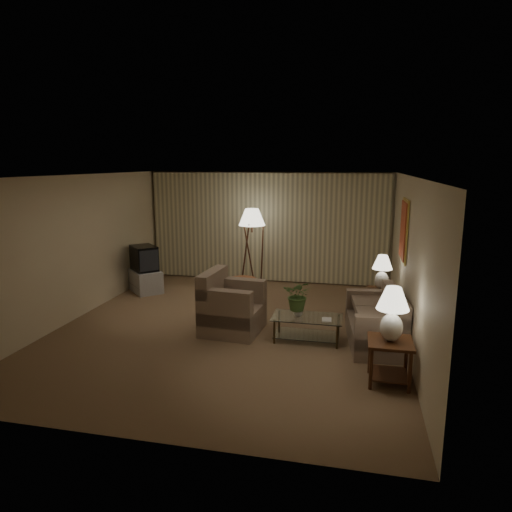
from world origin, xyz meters
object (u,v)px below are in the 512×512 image
Objects in this scene: table_lamp_far at (382,269)px; tv_cabinet at (145,281)px; table_lamp_near at (392,309)px; coffee_table at (307,325)px; armchair at (233,308)px; crt_tv at (144,258)px; side_table_near at (390,354)px; vase at (298,312)px; ottoman at (243,287)px; side_table_far at (380,299)px; sofa at (374,323)px; floor_lamp at (252,247)px.

table_lamp_far reaches higher than tv_cabinet.
table_lamp_near reaches higher than coffee_table.
crt_tv is (-2.64, 2.04, 0.36)m from armchair.
side_table_near reaches higher than vase.
crt_tv reaches higher than ottoman.
table_lamp_near is at bearing -45.32° from coffee_table.
armchair is at bearing 173.66° from coffee_table.
side_table_far is at bearing -60.31° from armchair.
tv_cabinet is at bearing 146.57° from side_table_near.
side_table_near is 0.93× the size of table_lamp_far.
side_table_near is at bearing -114.19° from armchair.
vase is (-1.24, -0.10, 0.14)m from sofa.
table_lamp_far is at bearing 166.96° from sofa.
sofa is at bearing -96.84° from table_lamp_far.
table_lamp_far is at bearing 47.52° from coffee_table.
tv_cabinet is (-5.20, 3.43, -0.17)m from side_table_near.
armchair is 1.57× the size of table_lamp_near.
coffee_table reaches higher than ottoman.
floor_lamp is (-2.70, 2.87, 0.63)m from sofa.
side_table_far is at bearing 35.88° from tv_cabinet.
side_table_near is (0.15, -1.35, 0.06)m from sofa.
side_table_far is 0.58× the size of tv_cabinet.
ottoman is at bearing 47.63° from tv_cabinet.
side_table_far is 0.32× the size of floor_lamp.
floor_lamp is 3.13× the size of ottoman.
table_lamp_far reaches higher than ottoman.
vase is at bearing -91.57° from sofa.
armchair is at bearing -154.78° from side_table_far.
crt_tv is at bearing 146.57° from table_lamp_near.
floor_lamp is at bearing 85.47° from ottoman.
side_table_far is at bearing 166.96° from sofa.
side_table_near is at bearing -45.32° from coffee_table.
side_table_near is 0.62m from table_lamp_near.
side_table_near is 0.81× the size of table_lamp_near.
sofa is 1.71× the size of tv_cabinet.
table_lamp_far is 0.63× the size of tv_cabinet.
sofa is 2.38× the size of table_lamp_near.
side_table_near is 0.52× the size of coffee_table.
table_lamp_near is 4.62× the size of vase.
crt_tv reaches higher than coffee_table.
coffee_table is 1.92× the size of ottoman.
side_table_near is at bearing -50.61° from ottoman.
coffee_table is 0.26m from vase.
armchair reaches higher than side_table_near.
armchair is at bearing 7.38° from crt_tv.
side_table_far is 0.75× the size of crt_tv.
side_table_near is at bearing 0.15° from sofa.
ottoman is at bearing 13.78° from armchair.
sofa is 2.73× the size of table_lamp_far.
armchair is at bearing -80.69° from ottoman.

